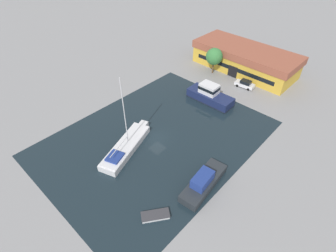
% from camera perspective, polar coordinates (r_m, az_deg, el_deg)
% --- Properties ---
extents(ground_plane, '(440.00, 440.00, 0.00)m').
position_cam_1_polar(ground_plane, '(46.18, -2.44, -2.64)').
color(ground_plane, gray).
extents(water_canal, '(28.71, 38.45, 0.01)m').
position_cam_1_polar(water_canal, '(46.18, -2.44, -2.64)').
color(water_canal, black).
rests_on(water_canal, ground).
extents(warehouse_building, '(25.13, 10.84, 5.54)m').
position_cam_1_polar(warehouse_building, '(68.42, 16.43, 13.84)').
color(warehouse_building, gold).
rests_on(warehouse_building, ground).
extents(quay_tree_near_building, '(3.93, 3.93, 6.29)m').
position_cam_1_polar(quay_tree_near_building, '(64.37, 10.03, 14.68)').
color(quay_tree_near_building, brown).
rests_on(quay_tree_near_building, ground).
extents(parked_car, '(4.43, 2.25, 1.68)m').
position_cam_1_polar(parked_car, '(61.76, 16.40, 8.79)').
color(parked_car, silver).
rests_on(parked_car, ground).
extents(sailboat_moored, '(6.75, 12.77, 13.24)m').
position_cam_1_polar(sailboat_moored, '(44.24, -9.08, -4.37)').
color(sailboat_moored, silver).
rests_on(sailboat_moored, water_canal).
extents(motor_cruiser, '(9.84, 3.87, 3.77)m').
position_cam_1_polar(motor_cruiser, '(55.17, 9.09, 6.66)').
color(motor_cruiser, '#19234C').
rests_on(motor_cruiser, water_canal).
extents(small_dinghy, '(3.43, 3.90, 0.49)m').
position_cam_1_polar(small_dinghy, '(36.26, -2.77, -18.87)').
color(small_dinghy, silver).
rests_on(small_dinghy, water_canal).
extents(cabin_boat, '(3.70, 9.16, 2.78)m').
position_cam_1_polar(cabin_boat, '(38.69, 7.70, -12.00)').
color(cabin_boat, '#23282D').
rests_on(cabin_boat, water_canal).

